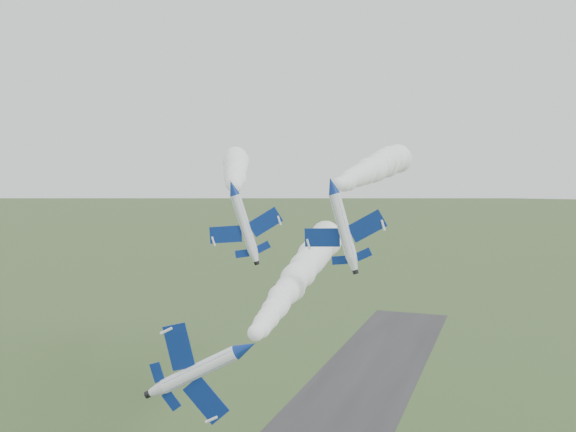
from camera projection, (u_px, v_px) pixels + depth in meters
name	position (u px, v px, depth m)	size (l,w,h in m)	color
jet_lead	(246.00, 348.00, 61.73)	(5.22, 12.54, 9.26)	white
smoke_trail_jet_lead	(302.00, 271.00, 93.03)	(5.59, 58.72, 5.59)	white
jet_pair_left	(233.00, 188.00, 81.75)	(9.16, 11.02, 3.64)	white
smoke_trail_jet_pair_left	(236.00, 170.00, 116.43)	(5.50, 65.41, 5.50)	white
jet_pair_right	(332.00, 185.00, 78.15)	(9.93, 12.28, 3.79)	white
smoke_trail_jet_pair_right	(376.00, 167.00, 111.57)	(5.95, 65.31, 5.95)	white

